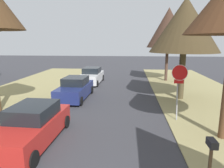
{
  "coord_description": "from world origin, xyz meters",
  "views": [
    {
      "loc": [
        1.6,
        -1.06,
        4.12
      ],
      "look_at": [
        0.59,
        10.29,
        1.78
      ],
      "focal_mm": 32.95,
      "sensor_mm": 36.0,
      "label": 1
    }
  ],
  "objects": [
    {
      "name": "curbside_mailbox",
      "position": [
        4.03,
        4.73,
        1.06
      ],
      "size": [
        0.22,
        0.44,
        1.27
      ],
      "color": "brown",
      "rests_on": "grass_verge_right"
    },
    {
      "name": "stop_sign_far",
      "position": [
        4.1,
        9.55,
        2.18
      ],
      "size": [
        0.81,
        0.48,
        2.95
      ],
      "color": "#9EA0A5",
      "rests_on": "grass_verge_right"
    },
    {
      "name": "street_tree_right_mid_b",
      "position": [
        5.28,
        13.86,
        5.23
      ],
      "size": [
        4.76,
        4.76,
        7.06
      ],
      "color": "#4B4029",
      "rests_on": "grass_verge_right"
    },
    {
      "name": "parked_sedan_navy",
      "position": [
        -2.43,
        13.43,
        0.72
      ],
      "size": [
        2.05,
        4.45,
        1.57
      ],
      "color": "navy",
      "rests_on": "ground"
    },
    {
      "name": "parked_sedan_red",
      "position": [
        -2.4,
        6.57,
        0.72
      ],
      "size": [
        2.05,
        4.45,
        1.57
      ],
      "color": "red",
      "rests_on": "ground"
    },
    {
      "name": "street_tree_right_far",
      "position": [
        5.42,
        21.11,
        5.53
      ],
      "size": [
        4.33,
        4.33,
        7.49
      ],
      "color": "#4C362B",
      "rests_on": "grass_verge_right"
    },
    {
      "name": "parked_sedan_white",
      "position": [
        -2.3,
        19.27,
        0.72
      ],
      "size": [
        2.05,
        4.45,
        1.57
      ],
      "color": "white",
      "rests_on": "ground"
    }
  ]
}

